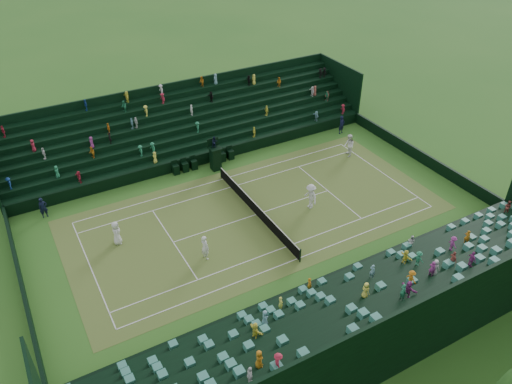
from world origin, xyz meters
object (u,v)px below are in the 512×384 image
umpire_chair (215,155)px  player_near_west (116,233)px  tennis_net (256,209)px  player_near_east (205,247)px  player_far_west (349,146)px  player_far_east (311,196)px

umpire_chair → player_near_west: bearing=-61.0°
tennis_net → player_near_east: size_ratio=6.43×
player_near_west → player_far_west: 20.88m
umpire_chair → player_near_east: bearing=-28.8°
player_far_east → player_far_west: bearing=121.0°
player_near_east → player_far_east: size_ratio=0.91×
player_far_west → player_far_east: player_far_west is taller
umpire_chair → player_far_east: umpire_chair is taller
tennis_net → player_far_west: size_ratio=5.81×
player_near_east → player_far_west: (-6.10, 16.29, 0.10)m
umpire_chair → player_far_west: umpire_chair is taller
tennis_net → player_near_east: bearing=-64.0°
tennis_net → player_near_east: (2.50, -5.14, 0.38)m
player_near_west → player_far_east: player_far_east is taller
tennis_net → player_near_west: player_near_west is taller
player_far_west → player_far_east: 8.64m
umpire_chair → player_near_east: 11.08m
tennis_net → player_near_west: 9.81m
umpire_chair → player_near_east: (9.70, -5.33, -0.38)m
player_near_west → player_far_west: size_ratio=0.86×
tennis_net → player_far_east: size_ratio=5.86×
tennis_net → umpire_chair: (-7.20, 0.19, 0.77)m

